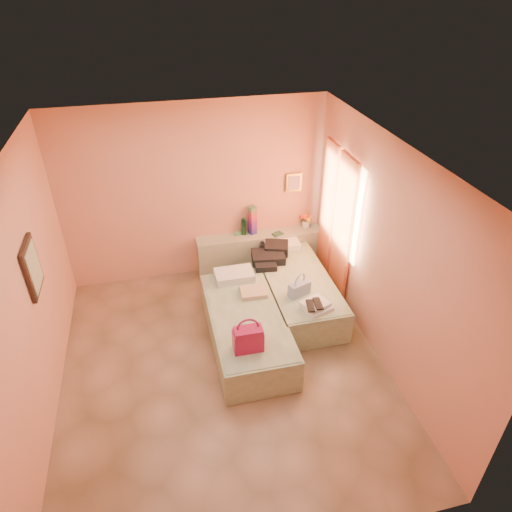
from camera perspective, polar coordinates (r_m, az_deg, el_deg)
The scene contains 16 objects.
ground at distance 6.01m, azimuth -3.96°, elevation -13.77°, with size 4.50×4.50×0.00m, color #A17D60.
room_walls at distance 5.38m, azimuth -3.57°, elevation 4.21°, with size 4.02×4.51×2.81m.
headboard_ledge at distance 7.55m, azimuth 0.46°, elevation 0.58°, with size 2.05×0.30×0.65m, color #A2AA8B.
bed_left at distance 6.17m, azimuth -1.22°, elevation -8.97°, with size 0.90×2.00×0.50m, color #A9BD98.
bed_right at distance 6.84m, azimuth 5.02°, elevation -4.23°, with size 0.90×2.00×0.50m, color #A9BD98.
water_bottle at distance 7.33m, azimuth -1.53°, elevation 3.71°, with size 0.08×0.08×0.28m, color #163E25.
rainbow_box at distance 7.31m, azimuth -0.43°, elevation 4.49°, with size 0.10×0.10×0.47m, color #A01344.
small_dish at distance 7.38m, azimuth -2.30°, elevation 2.82°, with size 0.13×0.13×0.03m, color #4C8B5F.
green_book at distance 7.38m, azimuth 2.73°, elevation 2.77°, with size 0.16×0.12×0.03m, color #2A4F38.
flower_vase at distance 7.59m, azimuth 6.28°, elevation 4.58°, with size 0.21×0.21×0.28m, color white.
magenta_handbag at distance 5.41m, azimuth -1.00°, elevation -10.25°, with size 0.35×0.20×0.33m, color #A01344.
khaki_garment at distance 6.31m, azimuth -0.34°, elevation -4.53°, with size 0.35×0.28×0.06m, color tan.
clothes_pile at distance 6.98m, azimuth 1.89°, elevation 0.07°, with size 0.54×0.54×0.16m, color black.
blue_handbag at distance 6.28m, azimuth 5.44°, elevation -4.10°, with size 0.31×0.13×0.20m, color #4568A6.
towel_stack at distance 6.09m, azimuth 7.63°, elevation -6.21°, with size 0.35×0.30×0.10m, color white.
sandal_pair at distance 6.00m, azimuth 7.31°, elevation -6.12°, with size 0.18×0.24×0.03m, color black.
Camera 1 is at (-0.56, -4.09, 4.37)m, focal length 32.00 mm.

